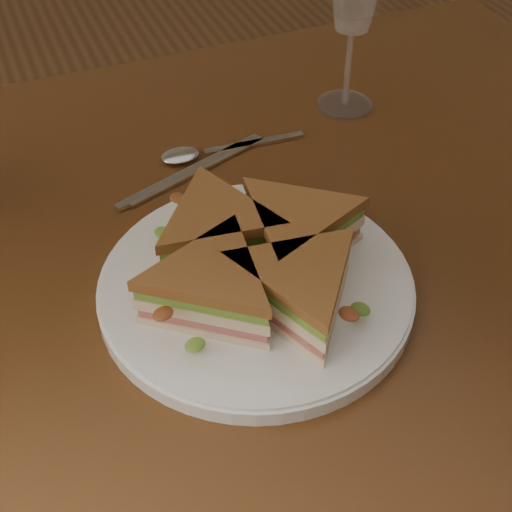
# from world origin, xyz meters

# --- Properties ---
(table) EXTENTS (1.20, 0.80, 0.75)m
(table) POSITION_xyz_m (0.00, 0.00, 0.65)
(table) COLOR #381D0C
(table) RESTS_ON ground
(plate) EXTENTS (0.31, 0.31, 0.02)m
(plate) POSITION_xyz_m (-0.01, -0.11, 0.76)
(plate) COLOR white
(plate) RESTS_ON table
(sandwich_wedges) EXTENTS (0.29, 0.29, 0.06)m
(sandwich_wedges) POSITION_xyz_m (-0.01, -0.11, 0.80)
(sandwich_wedges) COLOR beige
(sandwich_wedges) RESTS_ON plate
(crisps_mound) EXTENTS (0.09, 0.09, 0.05)m
(crisps_mound) POSITION_xyz_m (-0.01, -0.11, 0.79)
(crisps_mound) COLOR #C56319
(crisps_mound) RESTS_ON plate
(spoon) EXTENTS (0.18, 0.03, 0.01)m
(spoon) POSITION_xyz_m (0.01, 0.13, 0.75)
(spoon) COLOR silver
(spoon) RESTS_ON table
(knife) EXTENTS (0.21, 0.08, 0.00)m
(knife) POSITION_xyz_m (-0.01, 0.10, 0.75)
(knife) COLOR silver
(knife) RESTS_ON table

